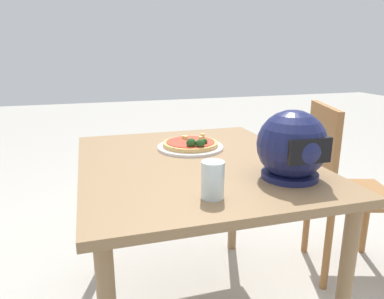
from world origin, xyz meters
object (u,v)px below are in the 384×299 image
object	(u,v)px
pizza	(191,144)
motorcycle_helmet	(292,146)
chair_side	(337,182)
dining_table	(194,181)
drinking_glass	(213,180)

from	to	relation	value
pizza	motorcycle_helmet	distance (m)	0.51
motorcycle_helmet	chair_side	world-z (taller)	motorcycle_helmet
dining_table	pizza	size ratio (longest dim) A/B	4.33
pizza	drinking_glass	xyz separation A→B (m)	(0.09, 0.54, 0.03)
dining_table	pizza	xyz separation A→B (m)	(-0.04, -0.16, 0.11)
pizza	motorcycle_helmet	bearing A→B (deg)	116.05
drinking_glass	chair_side	world-z (taller)	chair_side
dining_table	drinking_glass	distance (m)	0.40
drinking_glass	chair_side	size ratio (longest dim) A/B	0.13
dining_table	chair_side	xyz separation A→B (m)	(-0.81, -0.13, -0.14)
motorcycle_helmet	chair_side	size ratio (longest dim) A/B	0.26
dining_table	chair_side	bearing A→B (deg)	-171.21
drinking_glass	pizza	bearing A→B (deg)	-99.67
motorcycle_helmet	drinking_glass	size ratio (longest dim) A/B	2.10
chair_side	dining_table	bearing A→B (deg)	8.79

